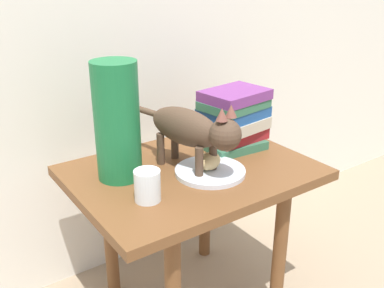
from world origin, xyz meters
name	(u,v)px	position (x,y,z in m)	size (l,w,h in m)	color
side_table	(192,191)	(0.00, 0.00, 0.43)	(0.71, 0.53, 0.51)	brown
plate	(210,171)	(0.02, -0.06, 0.52)	(0.21, 0.21, 0.01)	silver
bread_roll	(209,161)	(0.02, -0.06, 0.55)	(0.08, 0.06, 0.05)	#E0BC7A
cat	(192,129)	(-0.01, -0.01, 0.64)	(0.15, 0.47, 0.23)	#4C3828
book_stack	(234,119)	(0.21, 0.06, 0.61)	(0.23, 0.18, 0.20)	#336B4C
green_vase	(117,122)	(-0.20, 0.07, 0.68)	(0.13, 0.13, 0.34)	#196B38
candle_jar	(147,187)	(-0.21, -0.09, 0.55)	(0.07, 0.07, 0.08)	silver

